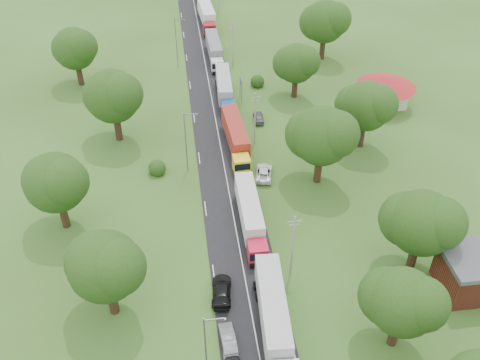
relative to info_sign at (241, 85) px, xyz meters
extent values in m
plane|color=#314D19|center=(-5.20, -35.00, -3.00)|extent=(260.00, 260.00, 0.00)
cube|color=black|center=(-5.20, -15.00, -3.00)|extent=(8.00, 200.00, 0.04)
cylinder|color=slate|center=(0.00, -1.20, -1.00)|extent=(0.12, 0.12, 4.00)
cylinder|color=slate|center=(0.00, 1.20, -1.00)|extent=(0.12, 0.12, 4.00)
cube|color=navy|center=(0.00, 0.00, 0.60)|extent=(0.06, 3.00, 1.00)
cube|color=silver|center=(0.00, 0.00, 0.60)|extent=(0.07, 3.10, 0.06)
cylinder|color=gray|center=(0.30, -42.00, 1.50)|extent=(0.24, 0.24, 9.00)
cube|color=gray|center=(0.30, -42.00, 5.30)|extent=(1.60, 0.10, 0.10)
cube|color=gray|center=(0.30, -42.00, 4.80)|extent=(1.20, 0.10, 0.10)
cylinder|color=gray|center=(0.30, -14.00, 1.50)|extent=(0.24, 0.24, 9.00)
cube|color=gray|center=(0.30, -14.00, 5.30)|extent=(1.60, 0.10, 0.10)
cube|color=gray|center=(0.30, -14.00, 4.80)|extent=(1.20, 0.10, 0.10)
cylinder|color=gray|center=(0.30, 14.00, 1.50)|extent=(0.24, 0.24, 9.00)
cube|color=gray|center=(0.30, 14.00, 5.30)|extent=(1.60, 0.10, 0.10)
cube|color=gray|center=(0.30, 14.00, 4.80)|extent=(1.20, 0.10, 0.10)
cylinder|color=slate|center=(-10.70, -55.00, 2.00)|extent=(0.16, 0.16, 10.00)
cube|color=slate|center=(-9.80, -55.00, 6.70)|extent=(1.80, 0.10, 0.10)
cube|color=slate|center=(-9.00, -55.00, 6.55)|extent=(0.50, 0.22, 0.15)
cylinder|color=slate|center=(-10.70, -20.00, 2.00)|extent=(0.16, 0.16, 10.00)
cube|color=slate|center=(-9.80, -20.00, 6.70)|extent=(1.80, 0.10, 0.10)
cube|color=slate|center=(-9.00, -20.00, 6.55)|extent=(0.50, 0.22, 0.15)
cylinder|color=slate|center=(-10.70, 15.00, 2.00)|extent=(0.16, 0.16, 10.00)
cube|color=slate|center=(-9.80, 15.00, 6.70)|extent=(1.80, 0.10, 0.10)
cube|color=slate|center=(-9.00, 15.00, 6.55)|extent=(0.50, 0.22, 0.15)
cylinder|color=#382616|center=(8.80, -53.00, -1.08)|extent=(1.04, 1.04, 3.85)
sphere|color=#1F4011|center=(8.80, -53.00, 3.60)|extent=(7.00, 7.00, 7.00)
sphere|color=#1F4011|center=(10.05, -54.00, 4.35)|extent=(5.50, 5.50, 5.50)
sphere|color=#1F4011|center=(7.80, -51.75, 3.10)|extent=(6.00, 6.00, 6.00)
cylinder|color=#382616|center=(14.80, -43.00, -0.90)|extent=(1.08, 1.08, 4.20)
sphere|color=#1F4011|center=(14.80, -43.00, 4.22)|extent=(7.70, 7.70, 7.70)
sphere|color=#1F4011|center=(16.18, -44.10, 5.05)|extent=(6.05, 6.05, 6.05)
sphere|color=#1F4011|center=(13.70, -41.63, 3.67)|extent=(6.60, 6.60, 6.60)
cylinder|color=#382616|center=(7.80, -25.00, -0.73)|extent=(1.12, 1.12, 4.55)
sphere|color=#1F4011|center=(7.80, -25.00, 4.85)|extent=(8.40, 8.40, 8.40)
sphere|color=#1F4011|center=(9.30, -26.20, 5.75)|extent=(6.60, 6.60, 6.60)
sphere|color=#1F4011|center=(6.60, -23.50, 4.25)|extent=(7.20, 7.20, 7.20)
cylinder|color=#382616|center=(16.80, -17.00, -0.90)|extent=(1.08, 1.08, 4.20)
sphere|color=#1F4011|center=(16.80, -17.00, 4.22)|extent=(7.70, 7.70, 7.70)
sphere|color=#1F4011|center=(18.18, -18.10, 5.05)|extent=(6.05, 6.05, 6.05)
sphere|color=#1F4011|center=(15.70, -15.63, 3.67)|extent=(6.60, 6.60, 6.60)
cylinder|color=#382616|center=(9.80, 0.00, -1.08)|extent=(1.04, 1.04, 3.85)
sphere|color=#1F4011|center=(9.80, 0.00, 3.60)|extent=(7.00, 7.00, 7.00)
sphere|color=#1F4011|center=(11.05, -1.00, 4.35)|extent=(5.50, 5.50, 5.50)
sphere|color=#1F4011|center=(8.80, 1.25, 3.10)|extent=(6.00, 6.00, 6.00)
cylinder|color=#382616|center=(18.80, 15.00, -0.73)|extent=(1.12, 1.12, 4.55)
sphere|color=#1F4011|center=(18.80, 15.00, 4.85)|extent=(8.40, 8.40, 8.40)
sphere|color=#1F4011|center=(20.30, 13.80, 5.75)|extent=(6.60, 6.60, 6.60)
sphere|color=#1F4011|center=(17.60, 16.50, 4.25)|extent=(7.20, 7.20, 7.20)
cylinder|color=#382616|center=(-20.20, -45.00, -0.90)|extent=(1.08, 1.08, 4.20)
sphere|color=#1F4011|center=(-20.20, -45.00, 4.22)|extent=(7.70, 7.70, 7.70)
sphere|color=#1F4011|center=(-18.82, -46.10, 5.05)|extent=(6.05, 6.05, 6.05)
sphere|color=#1F4011|center=(-21.30, -43.63, 3.67)|extent=(6.60, 6.60, 6.60)
cylinder|color=#382616|center=(-27.20, -30.00, -0.90)|extent=(1.08, 1.08, 4.20)
sphere|color=#1F4011|center=(-27.20, -30.00, 4.22)|extent=(7.70, 7.70, 7.70)
sphere|color=#1F4011|center=(-25.82, -31.10, 5.05)|extent=(6.05, 6.05, 6.05)
sphere|color=#1F4011|center=(-28.30, -28.63, 3.67)|extent=(6.60, 6.60, 6.60)
cylinder|color=#382616|center=(-21.20, -10.00, -0.73)|extent=(1.12, 1.12, 4.55)
sphere|color=#1F4011|center=(-21.20, -10.00, 4.85)|extent=(8.40, 8.40, 8.40)
sphere|color=#1F4011|center=(-19.70, -11.20, 5.75)|extent=(6.60, 6.60, 6.60)
sphere|color=#1F4011|center=(-22.40, -8.50, 4.25)|extent=(7.20, 7.20, 7.20)
cylinder|color=#382616|center=(-29.20, 10.00, -0.90)|extent=(1.08, 1.08, 4.20)
sphere|color=#1F4011|center=(-29.20, 10.00, 4.22)|extent=(7.70, 7.70, 7.70)
sphere|color=#1F4011|center=(-27.82, 8.90, 5.05)|extent=(6.05, 6.05, 6.05)
sphere|color=#1F4011|center=(-30.30, 11.37, 3.67)|extent=(6.60, 6.60, 6.60)
cube|color=maroon|center=(20.80, -47.00, -0.70)|extent=(8.00, 6.00, 4.60)
cube|color=beige|center=(24.80, -5.00, -1.00)|extent=(7.00, 5.00, 4.00)
cone|color=maroon|center=(24.80, -5.00, 1.90)|extent=(10.08, 10.08, 1.80)
cube|color=slate|center=(-3.20, -49.21, -2.21)|extent=(3.20, 12.32, 0.32)
cube|color=#B8B7BD|center=(-3.20, -48.89, -0.30)|extent=(3.43, 12.65, 3.18)
cylinder|color=black|center=(-3.20, -45.50, -2.47)|extent=(2.49, 1.06, 1.06)
cylinder|color=black|center=(-3.20, -43.91, -2.47)|extent=(2.49, 1.06, 1.06)
cube|color=red|center=(-3.30, -39.56, -1.48)|extent=(2.36, 2.36, 2.45)
cube|color=black|center=(-3.30, -40.75, -1.14)|extent=(2.25, 0.03, 1.08)
cube|color=slate|center=(-3.30, -40.69, -2.46)|extent=(2.15, 0.26, 0.34)
cube|color=slate|center=(-3.30, -32.71, -2.27)|extent=(2.32, 11.27, 0.29)
cube|color=silver|center=(-3.30, -32.42, -0.51)|extent=(2.51, 11.56, 2.94)
cylinder|color=black|center=(-3.30, -40.44, -2.51)|extent=(2.30, 0.98, 0.98)
cylinder|color=black|center=(-3.30, -38.68, -2.51)|extent=(2.30, 0.98, 0.98)
cylinder|color=black|center=(-3.30, -29.29, -2.51)|extent=(2.30, 0.98, 0.98)
cylinder|color=black|center=(-3.30, -27.82, -2.51)|extent=(2.30, 0.98, 0.98)
cube|color=yellow|center=(-2.84, -21.60, -1.44)|extent=(2.55, 2.55, 2.53)
cube|color=black|center=(-2.84, -22.83, -1.08)|extent=(2.32, 0.14, 1.11)
cube|color=slate|center=(-2.84, -22.77, -2.45)|extent=(2.23, 0.37, 0.35)
cube|color=slate|center=(-2.84, -14.53, -2.24)|extent=(2.93, 11.72, 0.30)
cube|color=maroon|center=(-2.84, -14.23, -0.43)|extent=(3.15, 12.04, 3.03)
cylinder|color=black|center=(-2.84, -22.51, -2.50)|extent=(2.37, 1.01, 1.01)
cylinder|color=black|center=(-2.84, -20.70, -2.50)|extent=(2.37, 1.01, 1.01)
cylinder|color=black|center=(-2.84, -11.00, -2.50)|extent=(2.37, 1.01, 1.01)
cylinder|color=black|center=(-2.84, -9.48, -2.50)|extent=(2.37, 1.01, 1.01)
cube|color=navy|center=(-2.86, -5.25, -1.50)|extent=(2.44, 2.44, 2.43)
cube|color=black|center=(-2.86, -6.42, -1.16)|extent=(2.23, 0.13, 1.07)
cube|color=slate|center=(-2.86, -6.37, -2.47)|extent=(2.14, 0.35, 0.34)
cube|color=slate|center=(-2.86, 1.54, -2.27)|extent=(2.78, 11.26, 0.29)
cube|color=#A1A1A6|center=(-2.86, 1.83, -0.53)|extent=(2.99, 11.56, 2.91)
cylinder|color=black|center=(-2.86, -6.12, -2.52)|extent=(2.28, 0.97, 0.97)
cylinder|color=black|center=(-2.86, -4.38, -2.52)|extent=(2.28, 0.97, 0.97)
cylinder|color=black|center=(-2.86, 4.94, -2.52)|extent=(2.28, 0.97, 0.97)
cylinder|color=black|center=(-2.86, 6.40, -2.52)|extent=(2.28, 0.97, 0.97)
cube|color=silver|center=(-3.11, 11.54, -1.50)|extent=(2.36, 2.36, 2.42)
cube|color=black|center=(-3.11, 10.37, -1.16)|extent=(2.23, 0.05, 1.07)
cube|color=slate|center=(-3.11, 10.42, -2.47)|extent=(2.13, 0.28, 0.34)
cube|color=slate|center=(-3.11, 18.32, -2.28)|extent=(2.38, 11.17, 0.29)
cube|color=slate|center=(-3.11, 18.61, -0.53)|extent=(2.58, 11.46, 2.91)
cylinder|color=black|center=(-3.11, 10.67, -2.52)|extent=(2.28, 0.97, 0.97)
cylinder|color=black|center=(-3.11, 12.41, -2.52)|extent=(2.28, 0.97, 0.97)
cylinder|color=black|center=(-3.11, 21.71, -2.52)|extent=(2.28, 0.97, 0.97)
cylinder|color=black|center=(-3.11, 23.16, -2.52)|extent=(2.28, 0.97, 0.97)
cube|color=maroon|center=(-3.10, 29.32, -1.33)|extent=(2.72, 2.72, 2.70)
cube|color=black|center=(-3.10, 28.02, -0.95)|extent=(2.48, 0.15, 1.19)
cube|color=slate|center=(-3.10, 28.08, -2.41)|extent=(2.39, 0.38, 0.38)
cube|color=slate|center=(-3.10, 36.88, -2.19)|extent=(3.14, 12.53, 0.32)
cube|color=silver|center=(-3.10, 37.21, -0.25)|extent=(3.37, 12.86, 3.24)
cylinder|color=black|center=(-3.10, 28.35, -2.46)|extent=(2.54, 1.08, 1.08)
cylinder|color=black|center=(-3.10, 30.30, -2.46)|extent=(2.54, 1.08, 1.08)
cylinder|color=black|center=(-3.10, 40.66, -2.46)|extent=(2.54, 1.08, 1.08)
cylinder|color=black|center=(-3.10, 42.28, -2.46)|extent=(2.54, 1.08, 1.08)
cube|color=#276839|center=(-2.89, 45.46, -1.34)|extent=(2.70, 2.70, 2.68)
cube|color=black|center=(-2.89, 44.16, -0.97)|extent=(2.46, 0.15, 1.18)
cube|color=slate|center=(-2.89, 44.22, -2.41)|extent=(2.37, 0.37, 0.37)
cylinder|color=black|center=(-2.89, 44.49, -2.47)|extent=(2.52, 1.07, 1.07)
cylinder|color=black|center=(-2.89, 46.42, -2.47)|extent=(2.52, 1.07, 1.07)
imported|color=gray|center=(-8.20, -50.71, -2.32)|extent=(1.71, 4.24, 1.37)
imported|color=black|center=(-8.20, -44.35, -2.22)|extent=(2.87, 5.62, 1.56)
imported|color=white|center=(0.30, -22.89, -2.29)|extent=(3.38, 5.47, 1.41)
imported|color=#4F5256|center=(2.02, -7.40, -2.32)|extent=(1.77, 4.05, 1.36)
camera|label=1|loc=(-11.42, -84.34, 44.95)|focal=40.00mm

